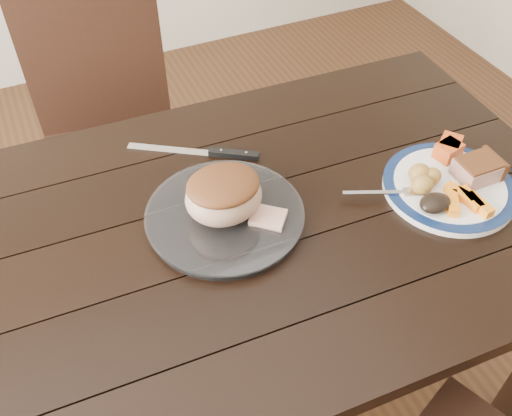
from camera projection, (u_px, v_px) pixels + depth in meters
name	position (u px, v px, depth m)	size (l,w,h in m)	color
ground	(229.00, 396.00, 1.72)	(4.00, 4.00, 0.00)	#472B16
dining_table	(219.00, 258.00, 1.25)	(1.63, 0.96, 0.75)	black
chair_far	(108.00, 129.00, 1.79)	(0.49, 0.50, 0.93)	black
dinner_plate	(449.00, 187.00, 1.27)	(0.29, 0.29, 0.02)	white
plate_rim	(450.00, 185.00, 1.26)	(0.29, 0.29, 0.02)	#0E2047
serving_platter	(225.00, 217.00, 1.20)	(0.33, 0.33, 0.02)	white
pork_slice	(477.00, 170.00, 1.26)	(0.09, 0.07, 0.04)	tan
roasted_potatoes	(424.00, 178.00, 1.24)	(0.08, 0.08, 0.04)	gold
carrot_batons	(465.00, 200.00, 1.21)	(0.09, 0.11, 0.02)	orange
pumpkin_wedges	(449.00, 148.00, 1.31)	(0.08, 0.08, 0.04)	#FB561B
dark_mushroom	(435.00, 203.00, 1.19)	(0.07, 0.05, 0.03)	black
fork	(390.00, 193.00, 1.24)	(0.17, 0.09, 0.00)	silver
roast_joint	(224.00, 197.00, 1.16)	(0.16, 0.14, 0.11)	tan
cut_slice	(268.00, 218.00, 1.18)	(0.07, 0.06, 0.02)	tan
carving_knife	(217.00, 153.00, 1.35)	(0.28, 0.19, 0.01)	silver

